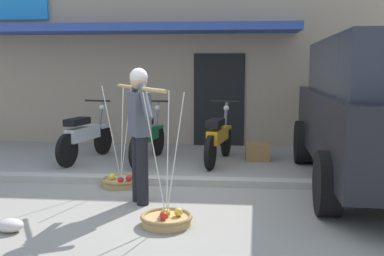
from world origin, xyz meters
name	(u,v)px	position (x,y,z in m)	size (l,w,h in m)	color
ground_plane	(170,198)	(0.00, 0.00, 0.00)	(90.00, 90.00, 0.00)	gray
sidewalk_curb	(177,181)	(0.00, 0.70, 0.05)	(20.00, 0.24, 0.10)	#AEA89C
fruit_vendor	(139,126)	(-0.34, -0.25, 0.98)	(0.94, 1.57, 1.70)	black
fruit_basket_left_side	(167,218)	(0.11, -1.02, 0.08)	(0.57, 0.57, 1.45)	tan
fruit_basket_right_side	(121,181)	(-0.80, 0.52, 0.08)	(0.57, 0.57, 1.45)	tan
motorcycle_nearest_shop	(85,136)	(-1.90, 2.23, 0.45)	(0.60, 1.79, 1.09)	black
motorcycle_second_in_row	(147,137)	(-0.75, 2.24, 0.45)	(0.54, 1.82, 1.09)	black
motorcycle_third_in_row	(218,138)	(0.54, 2.28, 0.45)	(0.57, 1.80, 1.09)	black
parked_truck	(384,108)	(2.92, 0.86, 1.13)	(2.32, 4.88, 2.10)	black
storefront_building	(152,53)	(-1.47, 6.62, 2.10)	(13.00, 6.00, 4.20)	tan
plastic_litter_bag	(10,225)	(-1.48, -1.38, 0.07)	(0.28, 0.22, 0.14)	silver
wooden_crate	(258,152)	(1.25, 2.55, 0.16)	(0.44, 0.36, 0.32)	olive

